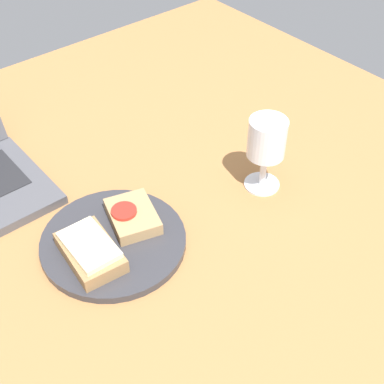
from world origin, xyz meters
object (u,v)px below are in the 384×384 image
object	(u,v)px
plate	(113,242)
wine_glass	(267,141)
sandwich_with_cheese	(90,251)
sandwich_with_tomato	(132,216)

from	to	relation	value
plate	wine_glass	xyz separation A→B (cm)	(29.49, -5.27, 9.44)
sandwich_with_cheese	plate	bearing A→B (deg)	14.00
sandwich_with_cheese	wine_glass	world-z (taller)	wine_glass
plate	sandwich_with_cheese	bearing A→B (deg)	-166.00
sandwich_with_cheese	sandwich_with_tomato	distance (cm)	10.07
sandwich_with_cheese	wine_glass	size ratio (longest dim) A/B	0.87
sandwich_with_cheese	sandwich_with_tomato	xyz separation A→B (cm)	(9.75, 2.49, -0.45)
plate	sandwich_with_tomato	xyz separation A→B (cm)	(4.84, 1.27, 1.89)
sandwich_with_tomato	wine_glass	distance (cm)	26.60
plate	sandwich_with_tomato	distance (cm)	5.35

